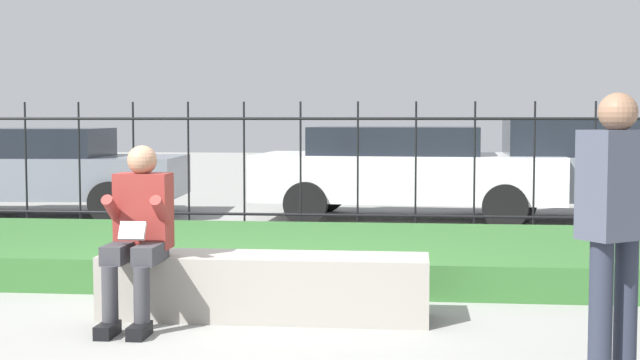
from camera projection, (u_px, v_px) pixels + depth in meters
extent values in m
plane|color=gray|center=(232.00, 317.00, 6.52)|extent=(60.00, 60.00, 0.00)
cube|color=gray|center=(264.00, 286.00, 6.48)|extent=(2.38, 0.52, 0.47)
cube|color=slate|center=(264.00, 313.00, 6.50)|extent=(2.29, 0.48, 0.08)
cube|color=black|center=(107.00, 330.00, 5.94)|extent=(0.11, 0.26, 0.09)
cylinder|color=#38383D|center=(110.00, 294.00, 5.98)|extent=(0.11, 0.11, 0.38)
cube|color=#38383D|center=(120.00, 253.00, 6.17)|extent=(0.15, 0.42, 0.13)
cube|color=black|center=(139.00, 331.00, 5.92)|extent=(0.11, 0.26, 0.09)
cylinder|color=#38383D|center=(142.00, 295.00, 5.96)|extent=(0.11, 0.11, 0.38)
cube|color=#38383D|center=(150.00, 253.00, 6.15)|extent=(0.15, 0.42, 0.13)
cube|color=maroon|center=(144.00, 211.00, 6.35)|extent=(0.38, 0.24, 0.54)
sphere|color=tan|center=(142.00, 160.00, 6.31)|extent=(0.21, 0.21, 0.21)
cylinder|color=maroon|center=(113.00, 210.00, 6.21)|extent=(0.08, 0.29, 0.24)
cylinder|color=maroon|center=(161.00, 211.00, 6.17)|extent=(0.08, 0.29, 0.24)
cube|color=beige|center=(132.00, 231.00, 6.10)|extent=(0.18, 0.09, 0.13)
cube|color=#33662D|center=(277.00, 254.00, 8.62)|extent=(10.66, 2.85, 0.29)
cylinder|color=black|center=(301.00, 215.00, 10.38)|extent=(8.66, 0.03, 0.03)
cylinder|color=black|center=(300.00, 119.00, 10.30)|extent=(8.66, 0.03, 0.03)
cylinder|color=black|center=(26.00, 171.00, 10.70)|extent=(0.02, 0.02, 1.65)
cylinder|color=black|center=(80.00, 171.00, 10.63)|extent=(0.02, 0.02, 1.65)
cylinder|color=black|center=(134.00, 171.00, 10.56)|extent=(0.02, 0.02, 1.65)
cylinder|color=black|center=(189.00, 172.00, 10.49)|extent=(0.02, 0.02, 1.65)
cylinder|color=black|center=(244.00, 172.00, 10.42)|extent=(0.02, 0.02, 1.65)
cylinder|color=black|center=(301.00, 172.00, 10.35)|extent=(0.02, 0.02, 1.65)
cylinder|color=black|center=(358.00, 173.00, 10.28)|extent=(0.02, 0.02, 1.65)
cylinder|color=black|center=(416.00, 173.00, 10.21)|extent=(0.02, 0.02, 1.65)
cylinder|color=black|center=(474.00, 174.00, 10.14)|extent=(0.02, 0.02, 1.65)
cylinder|color=black|center=(534.00, 174.00, 10.06)|extent=(0.02, 0.02, 1.65)
cylinder|color=black|center=(594.00, 174.00, 9.99)|extent=(0.02, 0.02, 1.65)
cube|color=slate|center=(599.00, 177.00, 12.51)|extent=(4.14, 1.88, 0.60)
cube|color=black|center=(587.00, 137.00, 12.49)|extent=(2.29, 1.62, 0.52)
cylinder|color=black|center=(511.00, 203.00, 11.84)|extent=(0.66, 0.22, 0.65)
cylinder|color=black|center=(502.00, 192.00, 13.56)|extent=(0.66, 0.22, 0.65)
cube|color=silver|center=(408.00, 177.00, 12.69)|extent=(4.36, 2.08, 0.64)
cube|color=black|center=(396.00, 140.00, 12.68)|extent=(2.43, 1.75, 0.39)
cylinder|color=black|center=(505.00, 207.00, 11.61)|extent=(0.61, 0.23, 0.60)
cylinder|color=black|center=(500.00, 195.00, 13.39)|extent=(0.61, 0.23, 0.60)
cylinder|color=black|center=(306.00, 204.00, 12.03)|extent=(0.61, 0.23, 0.60)
cylinder|color=black|center=(326.00, 192.00, 13.81)|extent=(0.61, 0.23, 0.60)
cube|color=slate|center=(37.00, 176.00, 13.19)|extent=(4.38, 2.09, 0.60)
cube|color=black|center=(25.00, 142.00, 13.16)|extent=(2.45, 1.74, 0.41)
cylinder|color=black|center=(110.00, 202.00, 12.29)|extent=(0.59, 0.24, 0.58)
cylinder|color=black|center=(139.00, 192.00, 14.04)|extent=(0.59, 0.24, 0.58)
cylinder|color=#282D3D|center=(600.00, 322.00, 4.55)|extent=(0.17, 0.17, 0.84)
cylinder|color=#282D3D|center=(625.00, 318.00, 4.64)|extent=(0.17, 0.17, 0.84)
cube|color=#424756|center=(616.00, 185.00, 4.55)|extent=(0.42, 0.39, 0.56)
sphere|color=#8C664C|center=(618.00, 112.00, 4.52)|extent=(0.20, 0.20, 0.20)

